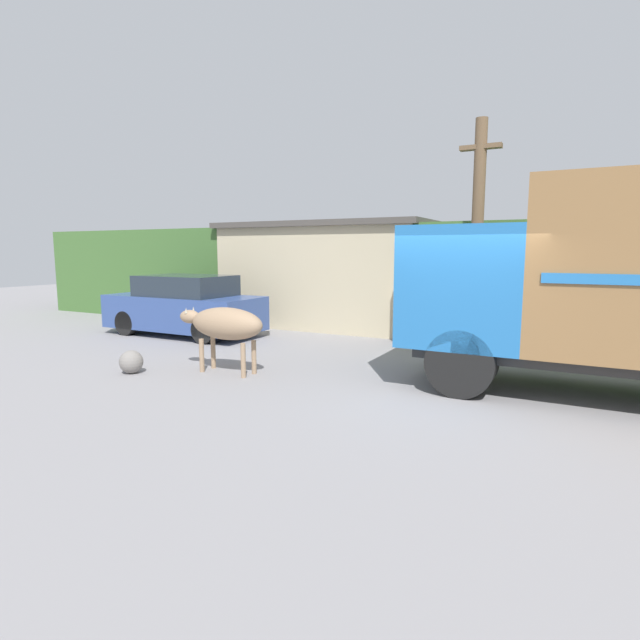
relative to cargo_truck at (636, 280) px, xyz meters
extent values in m
plane|color=gray|center=(-2.39, -0.65, -1.83)|extent=(60.00, 60.00, 0.00)
cube|color=#426B33|center=(-2.39, 6.56, -0.35)|extent=(32.00, 6.29, 2.96)
cube|color=#C6B793|center=(-7.52, 4.54, -0.37)|extent=(6.06, 2.40, 2.93)
cube|color=#4C4742|center=(-7.52, 4.54, 1.17)|extent=(6.36, 2.70, 0.16)
cube|color=#2D2D2D|center=(-0.16, 0.03, -1.21)|extent=(5.88, 1.91, 0.18)
cube|color=#236BB2|center=(-2.40, 0.03, -0.15)|extent=(1.92, 2.38, 1.94)
cube|color=#232D38|center=(-3.38, 0.03, 0.20)|extent=(0.04, 2.02, 0.68)
cylinder|color=black|center=(-2.31, -0.90, -1.30)|extent=(1.07, 0.52, 1.07)
ellipsoid|color=#9E7F60|center=(-6.48, -1.45, -0.90)|extent=(1.54, 0.60, 0.60)
ellipsoid|color=#9E7F60|center=(-7.36, -1.45, -0.83)|extent=(0.45, 0.26, 0.26)
cone|color=#B7AD93|center=(-7.36, -1.55, -0.70)|extent=(0.06, 0.06, 0.11)
cone|color=#B7AD93|center=(-7.36, -1.35, -0.70)|extent=(0.06, 0.06, 0.11)
cylinder|color=#9E7F60|center=(-6.96, -1.62, -1.52)|extent=(0.09, 0.09, 0.63)
cylinder|color=#9E7F60|center=(-6.96, -1.28, -1.52)|extent=(0.09, 0.09, 0.63)
cylinder|color=#9E7F60|center=(-6.00, -1.62, -1.52)|extent=(0.09, 0.09, 0.63)
cylinder|color=#9E7F60|center=(-6.00, -1.28, -1.52)|extent=(0.09, 0.09, 0.63)
cube|color=#334C8C|center=(-10.18, 1.41, -1.21)|extent=(4.33, 1.76, 0.89)
cube|color=#232D38|center=(-10.07, 1.41, -0.49)|extent=(2.38, 1.62, 0.54)
cylinder|color=black|center=(-11.52, 0.67, -1.50)|extent=(0.66, 0.28, 0.66)
cylinder|color=black|center=(-8.83, 0.67, -1.50)|extent=(0.66, 0.28, 0.66)
cube|color=#38332D|center=(-4.65, 3.05, -1.43)|extent=(0.28, 0.19, 0.81)
cylinder|color=silver|center=(-4.65, 3.05, -0.67)|extent=(0.34, 0.34, 0.71)
sphere|color=tan|center=(-4.65, 3.05, -0.20)|extent=(0.23, 0.23, 0.23)
cylinder|color=brown|center=(-2.87, 3.03, 0.74)|extent=(0.27, 0.27, 5.15)
cube|color=brown|center=(-2.87, 3.03, 2.69)|extent=(0.90, 0.21, 0.10)
sphere|color=gray|center=(-8.05, -2.31, -1.62)|extent=(0.43, 0.43, 0.43)
camera|label=1|loc=(-0.73, -8.72, 0.43)|focal=28.00mm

